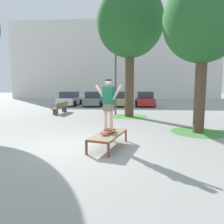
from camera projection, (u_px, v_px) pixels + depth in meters
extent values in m
plane|color=#999993|center=(86.00, 146.00, 7.01)|extent=(120.00, 120.00, 0.00)
cube|color=silver|center=(113.00, 61.00, 34.68)|extent=(34.20, 4.00, 12.67)
cube|color=brown|center=(108.00, 135.00, 7.79)|extent=(0.07, 0.07, 0.38)
cube|color=brown|center=(126.00, 136.00, 7.56)|extent=(0.07, 0.07, 0.38)
cube|color=brown|center=(86.00, 148.00, 6.07)|extent=(0.07, 0.07, 0.38)
cube|color=brown|center=(108.00, 151.00, 5.84)|extent=(0.07, 0.07, 0.38)
cylinder|color=brown|center=(99.00, 134.00, 6.91)|extent=(0.53, 1.85, 0.05)
cylinder|color=brown|center=(118.00, 136.00, 6.67)|extent=(0.53, 1.85, 0.05)
cylinder|color=brown|center=(117.00, 130.00, 7.65)|extent=(0.75, 0.24, 0.05)
cylinder|color=brown|center=(97.00, 142.00, 5.93)|extent=(0.75, 0.24, 0.05)
cube|color=#847051|center=(108.00, 134.00, 6.78)|extent=(1.22, 2.03, 0.03)
cube|color=#B23333|center=(109.00, 131.00, 6.80)|extent=(0.49, 0.81, 0.02)
cylinder|color=silver|center=(111.00, 131.00, 7.09)|extent=(0.05, 0.06, 0.06)
cylinder|color=silver|center=(114.00, 131.00, 7.02)|extent=(0.05, 0.06, 0.06)
cylinder|color=silver|center=(102.00, 134.00, 6.59)|extent=(0.05, 0.06, 0.06)
cylinder|color=silver|center=(106.00, 135.00, 6.52)|extent=(0.05, 0.06, 0.06)
cylinder|color=beige|center=(106.00, 118.00, 6.79)|extent=(0.11, 0.11, 0.82)
cube|color=#99704C|center=(107.00, 129.00, 6.88)|extent=(0.19, 0.26, 0.07)
cylinder|color=beige|center=(111.00, 119.00, 6.70)|extent=(0.11, 0.11, 0.82)
cube|color=#99704C|center=(112.00, 130.00, 6.79)|extent=(0.19, 0.26, 0.07)
cube|color=#756B5B|center=(109.00, 107.00, 6.70)|extent=(0.35, 0.30, 0.24)
cube|color=#196647|center=(108.00, 95.00, 6.65)|extent=(0.42, 0.34, 0.56)
cylinder|color=beige|center=(101.00, 93.00, 6.78)|extent=(0.40, 0.23, 0.52)
cylinder|color=beige|center=(117.00, 93.00, 6.50)|extent=(0.40, 0.23, 0.52)
sphere|color=beige|center=(108.00, 82.00, 6.60)|extent=(0.20, 0.20, 0.20)
cylinder|color=black|center=(108.00, 80.00, 6.59)|extent=(0.19, 0.19, 0.05)
cylinder|color=brown|center=(200.00, 95.00, 8.86)|extent=(0.47, 0.47, 3.34)
ellipsoid|color=#235B28|center=(204.00, 20.00, 8.48)|extent=(3.38, 3.38, 3.54)
cylinder|color=#47893D|center=(198.00, 132.00, 9.07)|extent=(2.33, 2.33, 0.01)
cylinder|color=brown|center=(129.00, 84.00, 13.64)|extent=(0.60, 0.60, 4.32)
ellipsoid|color=#235B28|center=(130.00, 22.00, 13.15)|extent=(4.32, 4.32, 4.54)
cylinder|color=#519342|center=(129.00, 116.00, 13.90)|extent=(2.53, 2.53, 0.01)
cube|color=silver|center=(70.00, 101.00, 22.09)|extent=(1.73, 4.21, 0.70)
cube|color=#2D3847|center=(70.00, 95.00, 21.86)|extent=(1.58, 2.11, 0.64)
cylinder|color=black|center=(66.00, 102.00, 23.48)|extent=(0.22, 0.60, 0.60)
cylinder|color=black|center=(81.00, 102.00, 23.32)|extent=(0.22, 0.60, 0.60)
cylinder|color=black|center=(58.00, 104.00, 20.90)|extent=(0.22, 0.60, 0.60)
cylinder|color=black|center=(75.00, 104.00, 20.75)|extent=(0.22, 0.60, 0.60)
cube|color=slate|center=(94.00, 101.00, 21.75)|extent=(1.72, 4.21, 0.70)
cube|color=#2D3847|center=(94.00, 95.00, 21.51)|extent=(1.57, 2.11, 0.64)
cylinder|color=black|center=(89.00, 102.00, 23.13)|extent=(0.22, 0.60, 0.60)
cylinder|color=black|center=(104.00, 102.00, 22.99)|extent=(0.22, 0.60, 0.60)
cylinder|color=black|center=(84.00, 104.00, 20.56)|extent=(0.22, 0.60, 0.60)
cylinder|color=black|center=(100.00, 104.00, 20.41)|extent=(0.22, 0.60, 0.60)
cube|color=tan|center=(119.00, 101.00, 21.58)|extent=(1.82, 4.25, 0.70)
cube|color=#2D3847|center=(119.00, 95.00, 21.35)|extent=(1.62, 2.14, 0.64)
cylinder|color=black|center=(112.00, 102.00, 22.94)|extent=(0.24, 0.61, 0.60)
cylinder|color=black|center=(127.00, 102.00, 22.85)|extent=(0.24, 0.61, 0.60)
cylinder|color=black|center=(111.00, 104.00, 20.36)|extent=(0.24, 0.61, 0.60)
cylinder|color=black|center=(128.00, 104.00, 20.27)|extent=(0.24, 0.61, 0.60)
cube|color=red|center=(145.00, 101.00, 21.45)|extent=(1.72, 4.21, 0.70)
cube|color=#2D3847|center=(145.00, 95.00, 21.22)|extent=(1.57, 2.11, 0.64)
cylinder|color=black|center=(136.00, 102.00, 22.84)|extent=(0.22, 0.60, 0.60)
cylinder|color=black|center=(152.00, 102.00, 22.69)|extent=(0.22, 0.60, 0.60)
cylinder|color=black|center=(137.00, 104.00, 20.27)|extent=(0.22, 0.60, 0.60)
cylinder|color=black|center=(154.00, 104.00, 20.12)|extent=(0.22, 0.60, 0.60)
cube|color=brown|center=(60.00, 107.00, 15.65)|extent=(0.48, 2.41, 0.06)
cube|color=brown|center=(62.00, 105.00, 15.60)|extent=(0.08, 2.40, 0.36)
cube|color=#424247|center=(55.00, 112.00, 14.73)|extent=(0.38, 0.09, 0.40)
cube|color=#424247|center=(64.00, 109.00, 16.63)|extent=(0.38, 0.09, 0.40)
cylinder|color=#4C4C51|center=(116.00, 76.00, 14.52)|extent=(0.12, 0.12, 5.50)
sphere|color=silver|center=(116.00, 34.00, 14.17)|extent=(0.36, 0.36, 0.36)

